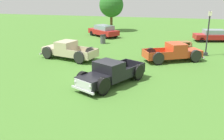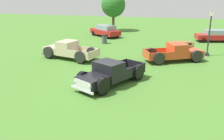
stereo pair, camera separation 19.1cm
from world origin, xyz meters
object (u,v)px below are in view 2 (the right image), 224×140
at_px(sedan_distant_a, 215,35).
at_px(trash_can, 104,39).
at_px(pickup_truck_behind_right, 67,50).
at_px(pickup_truck_foreground, 108,74).
at_px(picnic_table, 182,45).
at_px(oak_tree_east, 113,5).
at_px(pickup_truck_behind_left, 177,53).
at_px(lamp_post_near, 209,33).
at_px(sedan_distant_b, 105,31).

bearing_deg(sedan_distant_a, trash_can, -160.65).
bearing_deg(pickup_truck_behind_right, pickup_truck_foreground, -46.10).
xyz_separation_m(picnic_table, oak_tree_east, (-9.47, 9.89, 3.08)).
xyz_separation_m(picnic_table, trash_can, (-8.20, 0.97, -0.01)).
bearing_deg(oak_tree_east, picnic_table, -46.25).
relative_size(pickup_truck_behind_left, sedan_distant_a, 1.19).
height_order(pickup_truck_behind_left, oak_tree_east, oak_tree_east).
relative_size(pickup_truck_behind_right, lamp_post_near, 1.33).
relative_size(pickup_truck_behind_left, oak_tree_east, 0.96).
height_order(pickup_truck_foreground, sedan_distant_a, pickup_truck_foreground).
distance_m(lamp_post_near, trash_can, 10.83).
height_order(pickup_truck_behind_right, lamp_post_near, lamp_post_near).
distance_m(sedan_distant_a, trash_can, 12.43).
bearing_deg(sedan_distant_a, sedan_distant_b, 179.82).
bearing_deg(sedan_distant_a, lamp_post_near, -101.33).
distance_m(lamp_post_near, picnic_table, 3.25).
bearing_deg(picnic_table, trash_can, 173.23).
distance_m(pickup_truck_behind_left, sedan_distant_a, 10.28).
bearing_deg(pickup_truck_behind_left, pickup_truck_behind_right, -170.64).
bearing_deg(pickup_truck_foreground, pickup_truck_behind_left, 59.44).
relative_size(pickup_truck_foreground, sedan_distant_b, 1.16).
xyz_separation_m(pickup_truck_behind_right, sedan_distant_a, (13.03, 10.98, -0.02)).
height_order(pickup_truck_behind_left, sedan_distant_b, pickup_truck_behind_left).
height_order(sedan_distant_a, oak_tree_east, oak_tree_east).
distance_m(pickup_truck_behind_right, lamp_post_near, 12.36).
height_order(trash_can, oak_tree_east, oak_tree_east).
distance_m(pickup_truck_behind_left, lamp_post_near, 3.81).
relative_size(pickup_truck_foreground, trash_can, 5.39).
relative_size(pickup_truck_behind_left, trash_can, 5.33).
xyz_separation_m(trash_can, oak_tree_east, (-1.27, 8.92, 3.10)).
relative_size(sedan_distant_b, picnic_table, 2.00).
xyz_separation_m(pickup_truck_foreground, lamp_post_near, (6.55, 9.24, 1.34)).
height_order(picnic_table, trash_can, trash_can).
xyz_separation_m(lamp_post_near, trash_can, (-10.32, 2.89, -1.57)).
bearing_deg(pickup_truck_behind_right, sedan_distant_a, 40.11).
distance_m(pickup_truck_behind_right, trash_can, 6.99).
xyz_separation_m(pickup_truck_behind_right, oak_tree_east, (0.04, 15.78, 2.86)).
bearing_deg(pickup_truck_foreground, pickup_truck_behind_right, 133.90).
height_order(sedan_distant_b, oak_tree_east, oak_tree_east).
xyz_separation_m(sedan_distant_b, lamp_post_near, (11.40, -7.05, 1.31)).
height_order(lamp_post_near, oak_tree_east, oak_tree_east).
bearing_deg(trash_can, pickup_truck_behind_left, -34.66).
relative_size(pickup_truck_behind_right, trash_can, 5.49).
relative_size(pickup_truck_behind_left, lamp_post_near, 1.29).
bearing_deg(pickup_truck_behind_left, sedan_distant_b, 132.85).
xyz_separation_m(pickup_truck_behind_left, trash_can, (-7.76, 5.37, -0.22)).
relative_size(pickup_truck_foreground, oak_tree_east, 0.97).
distance_m(picnic_table, trash_can, 8.26).
bearing_deg(trash_can, sedan_distant_a, 19.35).
distance_m(pickup_truck_behind_left, oak_tree_east, 17.14).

